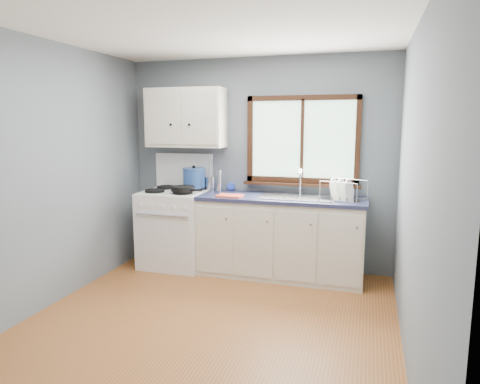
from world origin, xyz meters
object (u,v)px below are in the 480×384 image
(stockpot, at_px, (194,178))
(utensil_crock, at_px, (210,183))
(dish_rack, at_px, (343,194))
(gas_range, at_px, (175,226))
(skillet, at_px, (183,189))
(thermos, at_px, (219,181))
(base_cabinets, at_px, (280,241))
(sink, at_px, (297,203))

(stockpot, xyz_separation_m, utensil_crock, (0.18, 0.09, -0.07))
(stockpot, relative_size, dish_rack, 0.64)
(gas_range, xyz_separation_m, stockpot, (0.20, 0.14, 0.59))
(dish_rack, bearing_deg, skillet, -155.09)
(thermos, relative_size, dish_rack, 0.52)
(dish_rack, bearing_deg, stockpot, -164.59)
(gas_range, bearing_deg, skillet, -40.39)
(stockpot, distance_m, dish_rack, 1.78)
(gas_range, relative_size, thermos, 5.07)
(gas_range, height_order, base_cabinets, gas_range)
(thermos, bearing_deg, base_cabinets, -7.18)
(sink, bearing_deg, base_cabinets, 179.87)
(skillet, xyz_separation_m, stockpot, (0.01, 0.30, 0.09))
(base_cabinets, height_order, dish_rack, dish_rack)
(base_cabinets, distance_m, thermos, 1.01)
(gas_range, height_order, sink, gas_range)
(skillet, bearing_deg, gas_range, 157.75)
(dish_rack, bearing_deg, thermos, -164.61)
(skillet, bearing_deg, stockpot, 105.79)
(base_cabinets, relative_size, skillet, 4.21)
(stockpot, relative_size, thermos, 1.24)
(utensil_crock, bearing_deg, thermos, -36.07)
(thermos, bearing_deg, skillet, -141.32)
(base_cabinets, bearing_deg, stockpot, 173.87)
(skillet, xyz_separation_m, utensil_crock, (0.19, 0.39, 0.02))
(sink, relative_size, skillet, 1.91)
(base_cabinets, relative_size, stockpot, 5.54)
(gas_range, distance_m, dish_rack, 2.04)
(gas_range, distance_m, utensil_crock, 0.68)
(gas_range, bearing_deg, sink, 0.71)
(stockpot, distance_m, thermos, 0.33)
(sink, xyz_separation_m, skillet, (-1.30, -0.18, 0.13))
(stockpot, bearing_deg, sink, -5.29)
(stockpot, xyz_separation_m, dish_rack, (1.78, -0.12, -0.10))
(utensil_crock, bearing_deg, gas_range, -148.56)
(utensil_crock, relative_size, thermos, 1.58)
(sink, xyz_separation_m, utensil_crock, (-1.11, 0.21, 0.15))
(sink, bearing_deg, stockpot, 174.71)
(sink, bearing_deg, skillet, -172.20)
(base_cabinets, distance_m, stockpot, 1.30)
(base_cabinets, distance_m, skillet, 1.27)
(sink, distance_m, thermos, 0.98)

